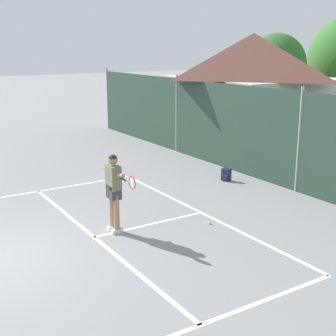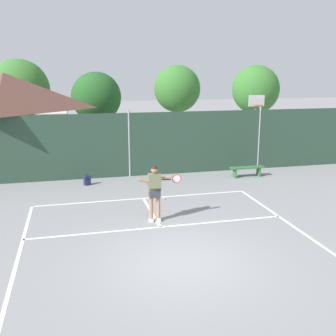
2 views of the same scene
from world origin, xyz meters
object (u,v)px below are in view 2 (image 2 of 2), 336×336
(basketball_hoop, at_px, (255,118))
(tennis_player, at_px, (155,188))
(tennis_ball, at_px, (164,198))
(backpack_navy, at_px, (87,181))
(courtside_bench, at_px, (247,169))

(basketball_hoop, height_order, tennis_player, basketball_hoop)
(tennis_ball, distance_m, backpack_navy, 3.92)
(tennis_player, bearing_deg, backpack_navy, 111.74)
(tennis_player, relative_size, backpack_navy, 4.01)
(basketball_hoop, height_order, courtside_bench, basketball_hoop)
(backpack_navy, bearing_deg, tennis_player, -68.26)
(tennis_player, relative_size, courtside_bench, 1.16)
(courtside_bench, bearing_deg, tennis_ball, -152.03)
(tennis_player, xyz_separation_m, tennis_ball, (0.81, 2.16, -1.08))
(tennis_player, height_order, backpack_navy, tennis_player)
(basketball_hoop, distance_m, tennis_player, 10.94)
(courtside_bench, bearing_deg, tennis_player, -139.45)
(tennis_ball, bearing_deg, courtside_bench, 27.97)
(backpack_navy, height_order, courtside_bench, courtside_bench)
(tennis_ball, relative_size, backpack_navy, 0.14)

